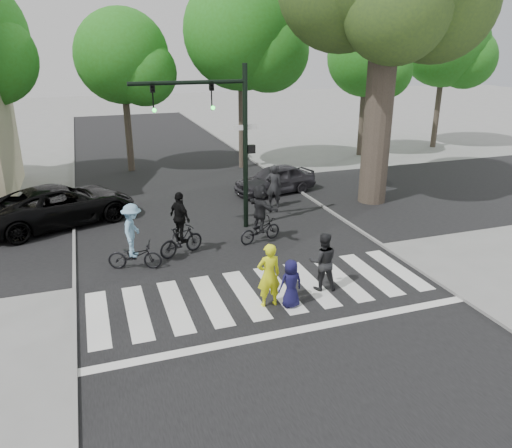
% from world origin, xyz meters
% --- Properties ---
extents(ground, '(120.00, 120.00, 0.00)m').
position_xyz_m(ground, '(0.00, 0.00, 0.00)').
color(ground, gray).
rests_on(ground, ground).
extents(road_stem, '(10.00, 70.00, 0.01)m').
position_xyz_m(road_stem, '(0.00, 5.00, 0.01)').
color(road_stem, black).
rests_on(road_stem, ground).
extents(road_cross, '(70.00, 10.00, 0.01)m').
position_xyz_m(road_cross, '(0.00, 8.00, 0.01)').
color(road_cross, black).
rests_on(road_cross, ground).
extents(curb_left, '(0.10, 70.00, 0.10)m').
position_xyz_m(curb_left, '(-5.05, 5.00, 0.05)').
color(curb_left, gray).
rests_on(curb_left, ground).
extents(curb_right, '(0.10, 70.00, 0.10)m').
position_xyz_m(curb_right, '(5.05, 5.00, 0.05)').
color(curb_right, gray).
rests_on(curb_right, ground).
extents(crosswalk, '(10.00, 3.85, 0.01)m').
position_xyz_m(crosswalk, '(0.00, 0.66, 0.01)').
color(crosswalk, silver).
rests_on(crosswalk, ground).
extents(traffic_signal, '(4.45, 0.29, 6.00)m').
position_xyz_m(traffic_signal, '(0.35, 6.20, 3.90)').
color(traffic_signal, black).
rests_on(traffic_signal, ground).
extents(bg_tree_2, '(5.04, 4.80, 8.40)m').
position_xyz_m(bg_tree_2, '(-1.76, 16.62, 5.78)').
color(bg_tree_2, brown).
rests_on(bg_tree_2, ground).
extents(bg_tree_3, '(6.30, 6.00, 10.20)m').
position_xyz_m(bg_tree_3, '(4.31, 15.27, 6.94)').
color(bg_tree_3, brown).
rests_on(bg_tree_3, ground).
extents(bg_tree_4, '(4.83, 4.60, 8.15)m').
position_xyz_m(bg_tree_4, '(12.23, 16.12, 5.64)').
color(bg_tree_4, brown).
rests_on(bg_tree_4, ground).
extents(bg_tree_5, '(5.67, 5.40, 9.30)m').
position_xyz_m(bg_tree_5, '(18.27, 16.69, 6.36)').
color(bg_tree_5, brown).
rests_on(bg_tree_5, ground).
extents(pedestrian_woman, '(0.65, 0.43, 1.79)m').
position_xyz_m(pedestrian_woman, '(-0.11, 0.22, 0.89)').
color(pedestrian_woman, '#E8F216').
rests_on(pedestrian_woman, ground).
extents(pedestrian_child, '(0.69, 0.48, 1.34)m').
position_xyz_m(pedestrian_child, '(0.43, -0.01, 0.67)').
color(pedestrian_child, '#15133F').
rests_on(pedestrian_child, ground).
extents(pedestrian_adult, '(0.98, 0.85, 1.71)m').
position_xyz_m(pedestrian_adult, '(1.67, 0.62, 0.86)').
color(pedestrian_adult, black).
rests_on(pedestrian_adult, ground).
extents(cyclist_left, '(1.77, 1.22, 2.11)m').
position_xyz_m(cyclist_left, '(-3.22, 3.76, 0.92)').
color(cyclist_left, black).
rests_on(cyclist_left, ground).
extents(cyclist_mid, '(1.71, 1.09, 2.17)m').
position_xyz_m(cyclist_mid, '(-1.64, 4.36, 0.89)').
color(cyclist_mid, black).
rests_on(cyclist_mid, ground).
extents(cyclist_right, '(1.74, 1.61, 2.09)m').
position_xyz_m(cyclist_right, '(1.21, 4.60, 0.93)').
color(cyclist_right, black).
rests_on(cyclist_right, ground).
extents(car_suv, '(6.13, 4.39, 1.55)m').
position_xyz_m(car_suv, '(-5.44, 8.86, 0.78)').
color(car_suv, black).
rests_on(car_suv, ground).
extents(car_grey, '(4.14, 2.36, 1.33)m').
position_xyz_m(car_grey, '(3.89, 10.10, 0.66)').
color(car_grey, '#302F34').
rests_on(car_grey, ground).
extents(bystander_dark, '(0.80, 0.70, 1.85)m').
position_xyz_m(bystander_dark, '(3.09, 8.15, 0.93)').
color(bystander_dark, black).
rests_on(bystander_dark, ground).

